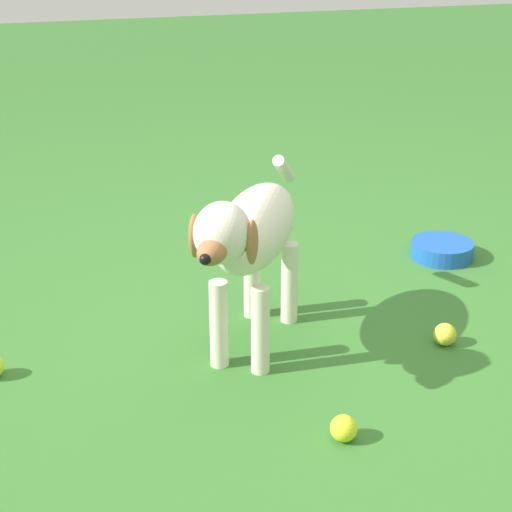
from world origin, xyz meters
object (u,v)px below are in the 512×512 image
(dog, at_px, (251,236))
(tennis_ball_1, at_px, (344,428))
(tennis_ball_3, at_px, (445,334))
(water_bowl, at_px, (442,250))

(dog, height_order, tennis_ball_1, dog)
(dog, xyz_separation_m, tennis_ball_3, (0.13, 0.54, -0.32))
(tennis_ball_1, height_order, tennis_ball_3, same)
(dog, bearing_deg, tennis_ball_3, 109.49)
(tennis_ball_3, height_order, water_bowl, tennis_ball_3)
(tennis_ball_1, distance_m, water_bowl, 1.17)
(tennis_ball_3, xyz_separation_m, water_bowl, (-0.57, 0.29, -0.00))
(tennis_ball_1, relative_size, water_bowl, 0.30)
(tennis_ball_1, distance_m, tennis_ball_3, 0.57)
(dog, xyz_separation_m, water_bowl, (-0.44, 0.83, -0.32))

